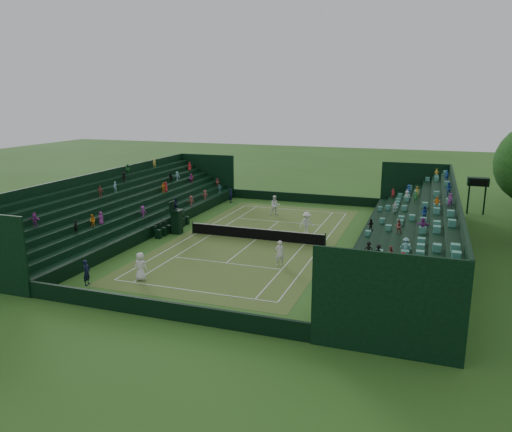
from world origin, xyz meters
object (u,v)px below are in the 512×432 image
object	(u,v)px
tennis_net	(256,233)
player_near_west	(141,266)
player_far_west	(275,205)
player_far_east	(307,224)
player_near_east	(280,253)
umpire_chair	(177,218)

from	to	relation	value
tennis_net	player_near_west	bearing A→B (deg)	-108.83
tennis_net	player_near_west	distance (m)	11.95
player_near_west	player_far_west	size ratio (longest dim) A/B	0.93
tennis_net	player_far_east	size ratio (longest dim) A/B	5.84
player_near_east	player_far_west	distance (m)	15.36
tennis_net	umpire_chair	size ratio (longest dim) A/B	3.75
tennis_net	umpire_chair	distance (m)	7.13
umpire_chair	player_near_east	size ratio (longest dim) A/B	1.70
umpire_chair	player_near_west	size ratio (longest dim) A/B	1.69
player_near_west	player_near_east	size ratio (longest dim) A/B	1.01
player_near_west	player_far_east	world-z (taller)	player_far_east
umpire_chair	player_near_west	bearing A→B (deg)	-73.51
player_near_east	player_far_east	size ratio (longest dim) A/B	0.91
umpire_chair	player_near_east	xyz separation A→B (m)	(10.78, -5.16, -0.42)
tennis_net	player_near_west	size ratio (longest dim) A/B	6.33
player_near_east	player_far_east	world-z (taller)	player_far_east
player_near_east	player_far_east	distance (m)	8.42
player_near_west	umpire_chair	bearing A→B (deg)	-73.44
player_near_west	player_far_east	distance (m)	15.94
tennis_net	player_far_east	xyz separation A→B (m)	(3.59, 2.79, 0.47)
tennis_net	player_near_west	xyz separation A→B (m)	(-3.86, -11.31, 0.40)
tennis_net	player_near_east	distance (m)	6.76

